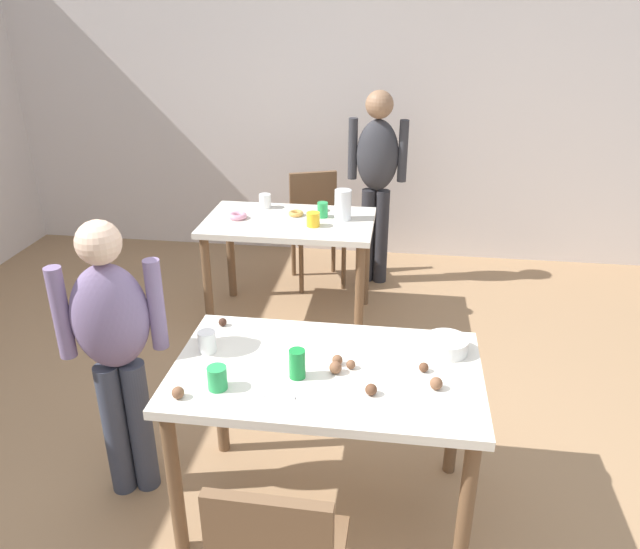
# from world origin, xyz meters

# --- Properties ---
(ground_plane) EXTENTS (6.40, 6.40, 0.00)m
(ground_plane) POSITION_xyz_m (0.00, 0.00, 0.00)
(ground_plane) COLOR #9E7A56
(wall_back) EXTENTS (6.40, 0.10, 2.60)m
(wall_back) POSITION_xyz_m (0.00, 3.20, 1.30)
(wall_back) COLOR silver
(wall_back) RESTS_ON ground_plane
(dining_table_near) EXTENTS (1.27, 0.76, 0.75)m
(dining_table_near) POSITION_xyz_m (0.02, 0.04, 0.65)
(dining_table_near) COLOR silver
(dining_table_near) RESTS_ON ground_plane
(dining_table_far) EXTENTS (1.15, 0.70, 0.75)m
(dining_table_far) POSITION_xyz_m (-0.46, 1.82, 0.64)
(dining_table_far) COLOR silver
(dining_table_far) RESTS_ON ground_plane
(chair_far_table) EXTENTS (0.51, 0.51, 0.87)m
(chair_far_table) POSITION_xyz_m (-0.38, 2.52, 0.50)
(chair_far_table) COLOR brown
(chair_far_table) RESTS_ON ground_plane
(person_girl_near) EXTENTS (0.45, 0.29, 1.34)m
(person_girl_near) POSITION_xyz_m (-0.89, 0.05, 0.79)
(person_girl_near) COLOR #383D4C
(person_girl_near) RESTS_ON ground_plane
(person_adult_far) EXTENTS (0.45, 0.22, 1.52)m
(person_adult_far) POSITION_xyz_m (0.09, 2.54, 0.91)
(person_adult_far) COLOR #28282D
(person_adult_far) RESTS_ON ground_plane
(mixing_bowl) EXTENTS (0.18, 0.18, 0.06)m
(mixing_bowl) POSITION_xyz_m (0.51, 0.24, 0.78)
(mixing_bowl) COLOR white
(mixing_bowl) RESTS_ON dining_table_near
(soda_can) EXTENTS (0.07, 0.07, 0.12)m
(soda_can) POSITION_xyz_m (-0.09, -0.04, 0.81)
(soda_can) COLOR #198438
(soda_can) RESTS_ON dining_table_near
(fork_near) EXTENTS (0.17, 0.02, 0.01)m
(fork_near) POSITION_xyz_m (-0.15, -0.18, 0.75)
(fork_near) COLOR silver
(fork_near) RESTS_ON dining_table_near
(cup_near_0) EXTENTS (0.08, 0.08, 0.09)m
(cup_near_0) POSITION_xyz_m (-0.50, 0.10, 0.80)
(cup_near_0) COLOR white
(cup_near_0) RESTS_ON dining_table_near
(cup_near_1) EXTENTS (0.08, 0.08, 0.09)m
(cup_near_1) POSITION_xyz_m (-0.38, -0.16, 0.80)
(cup_near_1) COLOR green
(cup_near_1) RESTS_ON dining_table_near
(cake_ball_0) EXTENTS (0.05, 0.05, 0.05)m
(cake_ball_0) POSITION_xyz_m (0.46, -0.04, 0.78)
(cake_ball_0) COLOR brown
(cake_ball_0) RESTS_ON dining_table_near
(cake_ball_1) EXTENTS (0.04, 0.04, 0.04)m
(cake_ball_1) POSITION_xyz_m (0.06, 0.08, 0.77)
(cake_ball_1) COLOR brown
(cake_ball_1) RESTS_ON dining_table_near
(cake_ball_2) EXTENTS (0.05, 0.05, 0.05)m
(cake_ball_2) POSITION_xyz_m (0.06, 0.01, 0.78)
(cake_ball_2) COLOR brown
(cake_ball_2) RESTS_ON dining_table_near
(cake_ball_3) EXTENTS (0.04, 0.04, 0.04)m
(cake_ball_3) POSITION_xyz_m (-0.50, 0.33, 0.77)
(cake_ball_3) COLOR #3D2319
(cake_ball_3) RESTS_ON dining_table_near
(cake_ball_4) EXTENTS (0.05, 0.05, 0.05)m
(cake_ball_4) POSITION_xyz_m (0.21, -0.12, 0.77)
(cake_ball_4) COLOR brown
(cake_ball_4) RESTS_ON dining_table_near
(cake_ball_5) EXTENTS (0.04, 0.04, 0.04)m
(cake_ball_5) POSITION_xyz_m (0.42, 0.07, 0.77)
(cake_ball_5) COLOR brown
(cake_ball_5) RESTS_ON dining_table_near
(cake_ball_6) EXTENTS (0.05, 0.05, 0.05)m
(cake_ball_6) POSITION_xyz_m (-0.54, 0.19, 0.78)
(cake_ball_6) COLOR brown
(cake_ball_6) RESTS_ON dining_table_near
(cake_ball_7) EXTENTS (0.04, 0.04, 0.04)m
(cake_ball_7) POSITION_xyz_m (0.12, 0.05, 0.77)
(cake_ball_7) COLOR brown
(cake_ball_7) RESTS_ON dining_table_near
(cake_ball_8) EXTENTS (0.05, 0.05, 0.05)m
(cake_ball_8) POSITION_xyz_m (-0.51, -0.24, 0.77)
(cake_ball_8) COLOR brown
(cake_ball_8) RESTS_ON dining_table_near
(pitcher_far) EXTENTS (0.11, 0.11, 0.21)m
(pitcher_far) POSITION_xyz_m (-0.10, 1.88, 0.85)
(pitcher_far) COLOR white
(pitcher_far) RESTS_ON dining_table_far
(cup_far_0) EXTENTS (0.08, 0.08, 0.10)m
(cup_far_0) POSITION_xyz_m (-0.68, 2.05, 0.80)
(cup_far_0) COLOR white
(cup_far_0) RESTS_ON dining_table_far
(cup_far_1) EXTENTS (0.09, 0.09, 0.09)m
(cup_far_1) POSITION_xyz_m (-0.28, 1.71, 0.80)
(cup_far_1) COLOR yellow
(cup_far_1) RESTS_ON dining_table_far
(cup_far_2) EXTENTS (0.07, 0.07, 0.11)m
(cup_far_2) POSITION_xyz_m (-0.25, 1.90, 0.80)
(cup_far_2) COLOR green
(cup_far_2) RESTS_ON dining_table_far
(donut_far_0) EXTENTS (0.13, 0.13, 0.04)m
(donut_far_0) POSITION_xyz_m (-0.82, 1.79, 0.77)
(donut_far_0) COLOR pink
(donut_far_0) RESTS_ON dining_table_far
(donut_far_1) EXTENTS (0.10, 0.10, 0.03)m
(donut_far_1) POSITION_xyz_m (-0.28, 2.04, 0.76)
(donut_far_1) COLOR white
(donut_far_1) RESTS_ON dining_table_far
(donut_far_2) EXTENTS (0.10, 0.10, 0.03)m
(donut_far_2) POSITION_xyz_m (-0.43, 1.91, 0.77)
(donut_far_2) COLOR gold
(donut_far_2) RESTS_ON dining_table_far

